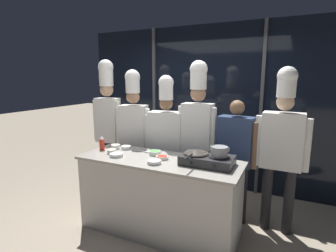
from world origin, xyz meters
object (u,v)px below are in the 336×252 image
(prep_bowl_bean_sprouts, at_px, (116,155))
(prep_bowl_rice, at_px, (154,162))
(chef_head, at_px, (108,114))
(portable_stove, at_px, (207,160))
(chef_pastry, at_px, (197,125))
(squeeze_bottle_chili, at_px, (102,143))
(prep_bowl_chicken, at_px, (116,146))
(person_guest, at_px, (235,150))
(prep_bowl_onion, at_px, (126,147))
(stock_pot, at_px, (219,151))
(serving_spoon_slotted, at_px, (145,152))
(prep_bowl_scallions, at_px, (155,153))
(chef_apprentice, at_px, (282,141))
(frying_pan, at_px, (196,152))
(chef_sous, at_px, (134,125))
(prep_bowl_noodles, at_px, (112,151))
(prep_bowl_chili_flakes, at_px, (162,157))
(chef_line, at_px, (166,135))

(prep_bowl_bean_sprouts, bearing_deg, prep_bowl_rice, -4.05)
(prep_bowl_bean_sprouts, xyz_separation_m, chef_head, (-0.72, 0.77, 0.36))
(portable_stove, height_order, chef_pastry, chef_pastry)
(squeeze_bottle_chili, distance_m, prep_bowl_chicken, 0.18)
(chef_head, relative_size, person_guest, 1.34)
(prep_bowl_onion, bearing_deg, prep_bowl_bean_sprouts, -75.92)
(stock_pot, relative_size, serving_spoon_slotted, 0.72)
(chef_pastry, distance_m, person_guest, 0.58)
(person_guest, bearing_deg, prep_bowl_scallions, 37.54)
(prep_bowl_rice, xyz_separation_m, chef_apprentice, (1.25, 0.79, 0.20))
(frying_pan, distance_m, prep_bowl_onion, 1.05)
(prep_bowl_chicken, distance_m, prep_bowl_bean_sprouts, 0.36)
(chef_sous, xyz_separation_m, chef_pastry, (0.97, 0.05, 0.07))
(chef_head, height_order, chef_sous, chef_head)
(person_guest, relative_size, chef_apprentice, 0.80)
(portable_stove, xyz_separation_m, prep_bowl_chicken, (-1.30, 0.11, -0.02))
(prep_bowl_noodles, relative_size, prep_bowl_scallions, 0.77)
(prep_bowl_chili_flakes, height_order, chef_head, chef_head)
(prep_bowl_rice, bearing_deg, prep_bowl_scallions, 116.75)
(portable_stove, relative_size, prep_bowl_scallions, 3.73)
(chef_pastry, bearing_deg, prep_bowl_chili_flakes, 73.38)
(portable_stove, xyz_separation_m, chef_line, (-0.78, 0.57, 0.09))
(prep_bowl_onion, distance_m, chef_head, 0.86)
(serving_spoon_slotted, bearing_deg, prep_bowl_bean_sprouts, -126.47)
(prep_bowl_onion, relative_size, person_guest, 0.08)
(chef_sous, xyz_separation_m, person_guest, (1.47, 0.05, -0.22))
(prep_bowl_onion, height_order, chef_pastry, chef_pastry)
(portable_stove, xyz_separation_m, squeeze_bottle_chili, (-1.43, -0.02, 0.03))
(prep_bowl_chili_flakes, distance_m, serving_spoon_slotted, 0.36)
(prep_bowl_onion, height_order, chef_head, chef_head)
(frying_pan, height_order, prep_bowl_scallions, frying_pan)
(prep_bowl_chicken, xyz_separation_m, prep_bowl_bean_sprouts, (0.22, -0.28, -0.01))
(frying_pan, distance_m, chef_pastry, 0.66)
(prep_bowl_bean_sprouts, xyz_separation_m, chef_pastry, (0.76, 0.77, 0.29))
(frying_pan, distance_m, prep_bowl_chicken, 1.18)
(prep_bowl_noodles, distance_m, chef_head, 0.97)
(stock_pot, relative_size, person_guest, 0.13)
(prep_bowl_chicken, xyz_separation_m, chef_pastry, (0.98, 0.49, 0.29))
(stock_pot, xyz_separation_m, prep_bowl_rice, (-0.67, -0.22, -0.15))
(chef_head, relative_size, chef_sous, 1.08)
(prep_bowl_noodles, bearing_deg, prep_bowl_bean_sprouts, -31.76)
(prep_bowl_noodles, bearing_deg, chef_head, 130.51)
(prep_bowl_chili_flakes, distance_m, chef_line, 0.66)
(prep_bowl_chili_flakes, distance_m, chef_apprentice, 1.40)
(chef_head, bearing_deg, stock_pot, 158.75)
(serving_spoon_slotted, xyz_separation_m, chef_pastry, (0.53, 0.46, 0.31))
(chef_sous, bearing_deg, chef_line, 172.54)
(portable_stove, height_order, prep_bowl_bean_sprouts, portable_stove)
(prep_bowl_scallions, bearing_deg, chef_head, 155.34)
(prep_bowl_rice, height_order, prep_bowl_scallions, prep_bowl_scallions)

